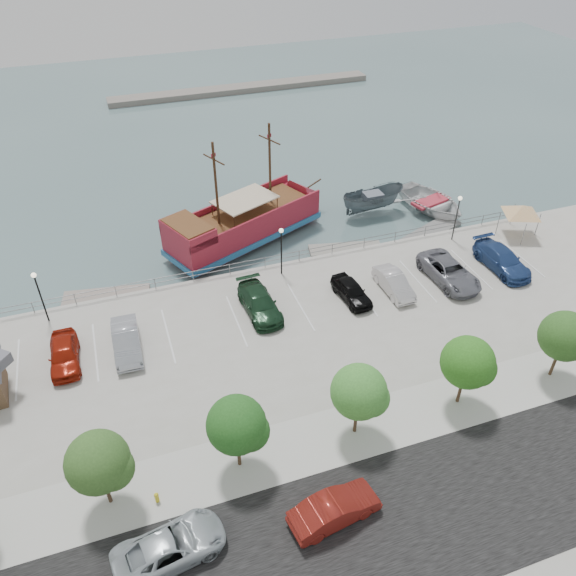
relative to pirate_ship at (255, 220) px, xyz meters
name	(u,v)px	position (x,y,z in m)	size (l,w,h in m)	color
ground	(310,333)	(-0.03, -14.23, -1.81)	(160.00, 160.00, 0.00)	#4B6769
street	(421,515)	(-0.03, -30.23, -0.80)	(100.00, 8.00, 0.04)	black
sidewalk	(370,426)	(-0.03, -24.23, -0.79)	(100.00, 4.00, 0.05)	beige
seawall_railing	(277,260)	(-0.03, -6.43, -0.28)	(50.00, 0.06, 1.00)	slate
far_shore	(242,88)	(9.97, 40.77, -1.41)	(40.00, 3.00, 0.80)	gray
pirate_ship	(255,220)	(0.00, 0.00, 0.00)	(17.23, 10.93, 10.78)	maroon
patrol_boat	(372,202)	(12.05, 0.36, -0.57)	(2.41, 6.41, 2.48)	#546066
speedboat	(431,204)	(17.79, -1.07, -0.99)	(5.62, 7.87, 1.63)	silver
dock_west	(107,296)	(-13.86, -5.03, -1.61)	(6.72, 1.92, 0.38)	gray
dock_mid	(345,250)	(6.90, -5.03, -1.62)	(6.50, 1.86, 0.37)	gray
dock_east	(430,233)	(15.50, -5.03, -1.60)	(7.07, 2.02, 0.40)	slate
canopy_tent	(523,205)	(21.88, -8.81, 2.10)	(5.27, 5.27, 3.34)	slate
street_van	(170,547)	(-12.50, -28.15, -0.05)	(2.50, 5.42, 1.51)	#ABB5BA
street_sedan	(335,509)	(-4.31, -28.92, -0.02)	(1.67, 4.79, 1.58)	maroon
fire_hydrant	(157,497)	(-12.71, -25.03, -0.43)	(0.24, 0.24, 0.70)	yellow
lamp_post_left	(38,289)	(-18.03, -7.73, 2.13)	(0.36, 0.36, 4.28)	black
lamp_post_mid	(281,243)	(-0.03, -7.73, 2.13)	(0.36, 0.36, 4.28)	black
lamp_post_right	(458,210)	(15.97, -7.73, 2.13)	(0.36, 0.36, 4.28)	black
tree_b	(101,464)	(-14.89, -24.31, 2.49)	(3.30, 3.20, 5.00)	#473321
tree_c	(240,426)	(-7.89, -24.31, 2.49)	(3.30, 3.20, 5.00)	#473321
tree_d	(362,393)	(-0.89, -24.31, 2.49)	(3.30, 3.20, 5.00)	#473321
tree_e	(470,364)	(6.11, -24.31, 2.49)	(3.30, 3.20, 5.00)	#473321
tree_f	(567,338)	(13.11, -24.31, 2.49)	(3.30, 3.20, 5.00)	#473321
parked_car_a	(64,354)	(-16.92, -12.71, -0.01)	(1.88, 4.66, 1.59)	#971B0A
parked_car_b	(126,341)	(-12.87, -12.82, 0.01)	(1.74, 4.98, 1.64)	#A1A3AC
parked_car_d	(260,303)	(-3.11, -11.80, -0.01)	(2.23, 5.47, 1.59)	#173720
parked_car_e	(352,291)	(3.96, -12.60, -0.07)	(1.73, 4.29, 1.46)	black
parked_car_f	(394,283)	(7.48, -12.77, -0.06)	(1.58, 4.52, 1.49)	silver
parked_car_g	(449,272)	(12.27, -12.96, 0.03)	(2.78, 6.02, 1.67)	slate
parked_car_h	(502,260)	(17.30, -12.90, 0.03)	(2.35, 5.79, 1.68)	navy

